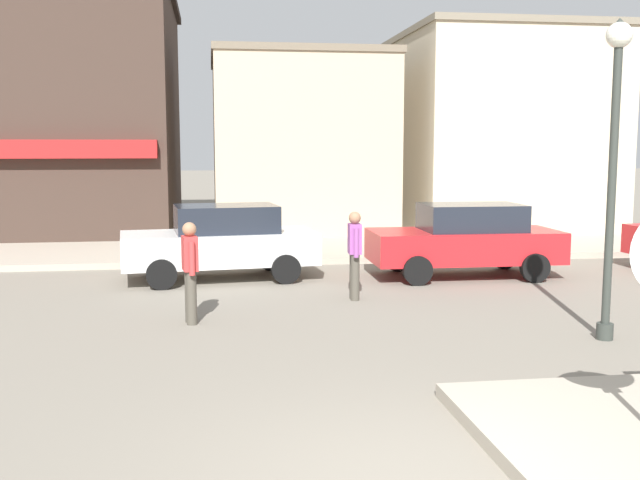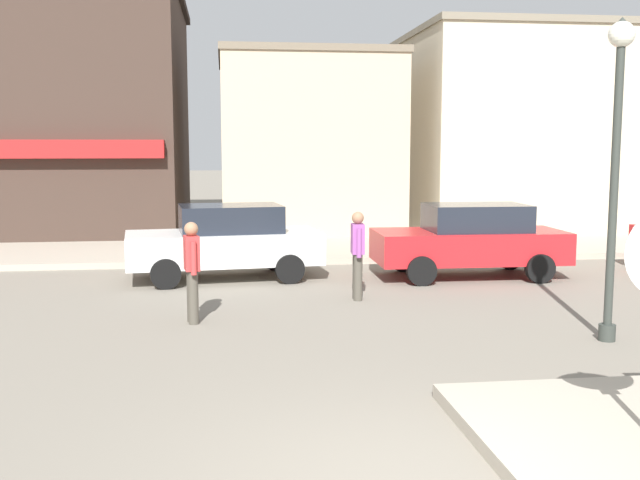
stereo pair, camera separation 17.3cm
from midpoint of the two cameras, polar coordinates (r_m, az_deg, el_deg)
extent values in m
cube|color=#A89E8C|center=(19.50, -2.63, -0.81)|extent=(80.00, 4.00, 0.15)
cylinder|color=#333833|center=(11.35, 21.88, 3.18)|extent=(0.12, 0.12, 4.20)
cylinder|color=#333833|center=(11.64, 21.42, -6.58)|extent=(0.24, 0.24, 0.24)
sphere|color=white|center=(11.43, 22.41, 14.28)|extent=(0.36, 0.36, 0.36)
cone|color=#333833|center=(11.45, 22.45, 15.00)|extent=(0.32, 0.32, 0.18)
cube|color=white|center=(15.81, -7.03, -0.57)|extent=(4.16, 2.14, 0.66)
cube|color=#1E232D|center=(15.75, -6.52, 1.65)|extent=(2.22, 1.62, 0.56)
cylinder|color=black|center=(14.93, -11.36, -2.55)|extent=(0.62, 0.25, 0.60)
cylinder|color=black|center=(16.61, -11.61, -1.58)|extent=(0.62, 0.25, 0.60)
cylinder|color=black|center=(15.23, -1.99, -2.22)|extent=(0.62, 0.25, 0.60)
cylinder|color=black|center=(16.87, -3.17, -1.30)|extent=(0.62, 0.25, 0.60)
cube|color=red|center=(16.25, 11.57, -0.45)|extent=(4.02, 1.74, 0.66)
cube|color=#1E232D|center=(16.23, 12.12, 1.69)|extent=(2.09, 1.42, 0.56)
cylinder|color=black|center=(15.14, 8.07, -2.34)|extent=(0.60, 0.19, 0.60)
cylinder|color=black|center=(16.77, 6.60, -1.39)|extent=(0.60, 0.19, 0.60)
cylinder|color=black|center=(15.95, 16.73, -2.09)|extent=(0.60, 0.19, 0.60)
cylinder|color=black|center=(17.51, 14.52, -1.21)|extent=(0.60, 0.19, 0.60)
cylinder|color=#4C473D|center=(11.92, -9.22, -4.35)|extent=(0.16, 0.16, 0.85)
cylinder|color=#4C473D|center=(12.09, -9.33, -4.19)|extent=(0.16, 0.16, 0.85)
cube|color=#D13838|center=(11.89, -9.34, -0.98)|extent=(0.28, 0.39, 0.54)
sphere|color=#9E7051|center=(11.84, -9.38, 0.84)|extent=(0.22, 0.22, 0.22)
cylinder|color=#D13838|center=(11.67, -9.19, -1.38)|extent=(0.10, 0.10, 0.52)
cylinder|color=#D13838|center=(12.12, -9.48, -1.07)|extent=(0.10, 0.10, 0.52)
cylinder|color=#4C473D|center=(13.74, 3.19, -2.74)|extent=(0.16, 0.16, 0.85)
cylinder|color=#4C473D|center=(13.56, 3.28, -2.87)|extent=(0.16, 0.16, 0.85)
cube|color=#994C99|center=(13.54, 3.25, 0.10)|extent=(0.24, 0.37, 0.54)
sphere|color=#9E7051|center=(13.50, 3.26, 1.70)|extent=(0.22, 0.22, 0.22)
cylinder|color=#994C99|center=(13.78, 3.13, 0.01)|extent=(0.10, 0.10, 0.52)
cylinder|color=#994C99|center=(13.32, 3.37, -0.24)|extent=(0.10, 0.10, 0.52)
cube|color=#3D2D26|center=(26.68, -21.15, 8.79)|extent=(9.97, 9.35, 7.51)
cube|color=tan|center=(24.24, -0.85, 7.02)|extent=(5.39, 5.80, 5.43)
cube|color=#716452|center=(24.39, -0.86, 13.65)|extent=(5.50, 5.92, 0.20)
cube|color=beige|center=(26.28, 13.64, 7.77)|extent=(6.23, 7.51, 6.29)
cube|color=gray|center=(26.52, 13.86, 14.80)|extent=(6.36, 7.66, 0.20)
camera|label=1|loc=(0.09, -89.52, 0.06)|focal=42.00mm
camera|label=2|loc=(0.09, 90.48, -0.06)|focal=42.00mm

